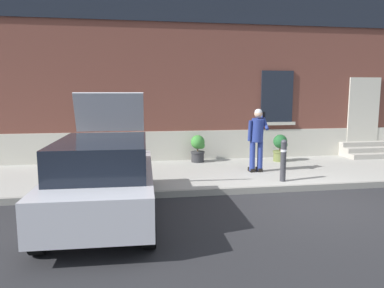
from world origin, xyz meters
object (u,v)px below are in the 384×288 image
(hatchback_car_silver, at_px, (104,177))
(planter_olive, at_px, (280,147))
(planter_charcoal, at_px, (198,148))
(planter_cream, at_px, (113,151))
(bollard_near_person, at_px, (283,159))
(person_on_phone, at_px, (257,136))

(hatchback_car_silver, distance_m, planter_olive, 6.60)
(planter_charcoal, distance_m, planter_olive, 2.64)
(planter_cream, height_order, planter_olive, same)
(bollard_near_person, relative_size, person_on_phone, 0.60)
(person_on_phone, relative_size, planter_cream, 2.03)
(planter_cream, xyz_separation_m, planter_olive, (5.24, -0.11, 0.00))
(bollard_near_person, xyz_separation_m, planter_charcoal, (-1.63, 2.80, -0.11))
(bollard_near_person, distance_m, planter_charcoal, 3.24)
(bollard_near_person, height_order, planter_cream, bollard_near_person)
(hatchback_car_silver, distance_m, person_on_phone, 4.74)
(bollard_near_person, distance_m, planter_olive, 2.69)
(planter_charcoal, bearing_deg, planter_cream, -175.69)
(person_on_phone, bearing_deg, planter_cream, 146.36)
(bollard_near_person, bearing_deg, planter_charcoal, 120.14)
(bollard_near_person, xyz_separation_m, planter_cream, (-4.25, 2.61, -0.11))
(planter_charcoal, height_order, planter_olive, same)
(hatchback_car_silver, height_order, planter_cream, hatchback_car_silver)
(bollard_near_person, height_order, planter_olive, bollard_near_person)
(person_on_phone, xyz_separation_m, planter_cream, (-3.95, 1.51, -0.55))
(person_on_phone, xyz_separation_m, planter_charcoal, (-1.33, 1.71, -0.55))
(planter_cream, bearing_deg, person_on_phone, -20.90)
(planter_cream, xyz_separation_m, planter_charcoal, (2.62, 0.20, 0.00))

